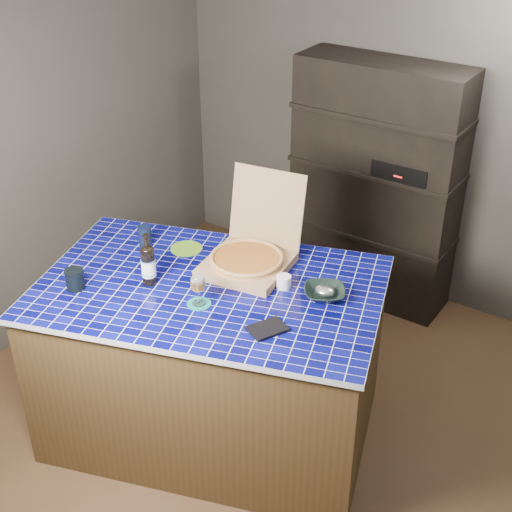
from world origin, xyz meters
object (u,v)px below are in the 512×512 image
Objects in this scene: dvd_case at (267,329)px; pizza_box at (249,256)px; mead_bottle at (148,264)px; wine_glass at (198,283)px; kitchen_island at (213,360)px; bowl at (325,293)px.

pizza_box is at bearing 158.92° from dvd_case.
mead_bottle is 0.35m from wine_glass.
mead_bottle is at bearing -169.50° from kitchen_island.
kitchen_island is 0.81m from bowl.
pizza_box reaches higher than dvd_case.
kitchen_island is 0.71m from dvd_case.
mead_bottle reaches higher than dvd_case.
dvd_case is 0.42m from bowl.
kitchen_island is at bearing -172.69° from dvd_case.
dvd_case is at bearing -0.43° from mead_bottle.
kitchen_island is at bearing -110.82° from pizza_box.
wine_glass reaches higher than bowl.
pizza_box is 3.35× the size of wine_glass.
kitchen_island is 11.57× the size of dvd_case.
dvd_case is 0.84× the size of bowl.
wine_glass is at bearing -2.50° from mead_bottle.
bowl is at bearing 25.28° from mead_bottle.
dvd_case is (0.47, -0.16, 0.51)m from kitchen_island.
wine_glass is 0.43m from dvd_case.
kitchen_island is 11.78× the size of wine_glass.
wine_glass is at bearing -98.49° from pizza_box.
pizza_box reaches higher than mead_bottle.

